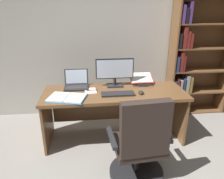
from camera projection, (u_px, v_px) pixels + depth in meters
The scene contains 12 objects.
wall_back at pixel (120, 29), 3.43m from camera, with size 5.66×0.12×2.84m, color #B2ADA3.
desk at pixel (114, 102), 2.94m from camera, with size 1.87×0.68×0.71m.
bookshelf at pixel (194, 51), 3.46m from camera, with size 0.98×0.31×2.27m.
office_chair at pixel (140, 147), 2.17m from camera, with size 0.64×0.60×0.98m.
monitor at pixel (115, 72), 2.93m from camera, with size 0.52×0.16×0.39m.
laptop at pixel (76, 84), 2.93m from camera, with size 0.33×0.27×0.23m.
keyboard at pixel (118, 94), 2.69m from camera, with size 0.42×0.15×0.02m, color #232326.
computer_mouse at pixel (141, 92), 2.72m from camera, with size 0.06×0.10×0.04m, color #232326.
reading_stand_with_book at pixel (141, 79), 3.08m from camera, with size 0.33×0.29×0.13m.
open_binder at pixel (67, 98), 2.58m from camera, with size 0.51×0.41×0.02m.
notepad at pixel (90, 91), 2.81m from camera, with size 0.15×0.21×0.01m, color silver.
pen at pixel (92, 90), 2.81m from camera, with size 0.01×0.01×0.14m, color maroon.
Camera 1 is at (-0.52, -1.22, 1.75)m, focal length 34.06 mm.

